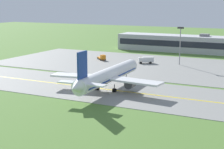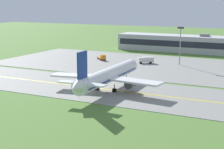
{
  "view_description": "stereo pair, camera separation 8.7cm",
  "coord_description": "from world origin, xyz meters",
  "views": [
    {
      "loc": [
        49.01,
        -88.15,
        24.41
      ],
      "look_at": [
        3.87,
        2.12,
        4.0
      ],
      "focal_mm": 58.55,
      "sensor_mm": 36.0,
      "label": 1
    },
    {
      "loc": [
        49.09,
        -88.12,
        24.41
      ],
      "look_at": [
        3.87,
        2.12,
        4.0
      ],
      "focal_mm": 58.55,
      "sensor_mm": 36.0,
      "label": 2
    }
  ],
  "objects": [
    {
      "name": "airplane_lead",
      "position": [
        3.89,
        -0.37,
        4.13
      ],
      "size": [
        32.5,
        39.61,
        12.7
      ],
      "color": "white",
      "rests_on": "ground"
    },
    {
      "name": "service_truck_catering",
      "position": [
        -22.18,
        44.97,
        1.18
      ],
      "size": [
        5.94,
        6.01,
        2.59
      ],
      "color": "orange",
      "rests_on": "ground"
    },
    {
      "name": "terminal_building",
      "position": [
        -1.13,
        85.89,
        3.98
      ],
      "size": [
        60.69,
        12.7,
        9.12
      ],
      "color": "#B2B2B7",
      "rests_on": "ground"
    },
    {
      "name": "ground_plane",
      "position": [
        0.0,
        0.0,
        0.0
      ],
      "size": [
        500.0,
        500.0,
        0.0
      ],
      "primitive_type": "plane",
      "color": "#517A33"
    },
    {
      "name": "taxiway_strip",
      "position": [
        0.0,
        0.0,
        0.05
      ],
      "size": [
        240.0,
        28.0,
        0.1
      ],
      "primitive_type": "cube",
      "color": "gray",
      "rests_on": "ground"
    },
    {
      "name": "service_truck_fuel",
      "position": [
        -2.79,
        45.57,
        1.53
      ],
      "size": [
        6.19,
        4.88,
        2.6
      ],
      "color": "silver",
      "rests_on": "ground"
    },
    {
      "name": "apron_light_mast",
      "position": [
        10.02,
        48.26,
        9.33
      ],
      "size": [
        2.4,
        0.5,
        14.7
      ],
      "color": "gray",
      "rests_on": "ground"
    },
    {
      "name": "apron_pad",
      "position": [
        10.0,
        42.0,
        0.05
      ],
      "size": [
        140.0,
        52.0,
        0.1
      ],
      "primitive_type": "cube",
      "color": "gray",
      "rests_on": "ground"
    },
    {
      "name": "taxiway_centreline",
      "position": [
        0.0,
        0.0,
        0.11
      ],
      "size": [
        220.0,
        0.6,
        0.01
      ],
      "primitive_type": "cube",
      "color": "yellow",
      "rests_on": "taxiway_strip"
    }
  ]
}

